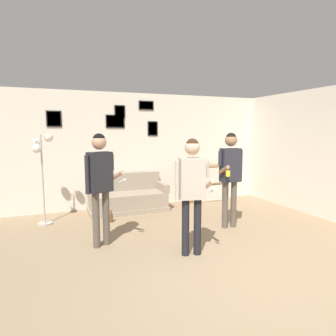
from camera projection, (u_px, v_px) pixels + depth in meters
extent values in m
plane|color=#937A5B|center=(272.00, 287.00, 3.49)|extent=(20.00, 20.00, 0.00)
cube|color=silver|center=(153.00, 150.00, 7.36)|extent=(8.14, 0.06, 2.70)
cube|color=black|center=(146.00, 105.00, 7.13)|extent=(0.36, 0.02, 0.21)
cube|color=gray|center=(146.00, 105.00, 7.12)|extent=(0.32, 0.01, 0.17)
cube|color=black|center=(54.00, 119.00, 6.42)|extent=(0.31, 0.02, 0.34)
cube|color=gray|center=(54.00, 119.00, 6.42)|extent=(0.26, 0.01, 0.30)
cube|color=black|center=(153.00, 129.00, 7.25)|extent=(0.25, 0.02, 0.34)
cube|color=beige|center=(153.00, 129.00, 7.24)|extent=(0.20, 0.01, 0.30)
cube|color=black|center=(115.00, 121.00, 6.90)|extent=(0.43, 0.02, 0.30)
cube|color=beige|center=(115.00, 121.00, 6.90)|extent=(0.39, 0.01, 0.25)
cube|color=black|center=(120.00, 111.00, 6.92)|extent=(0.25, 0.02, 0.29)
cube|color=gray|center=(120.00, 111.00, 6.91)|extent=(0.20, 0.01, 0.24)
cube|color=silver|center=(315.00, 153.00, 6.37)|extent=(0.06, 6.73, 2.70)
cube|color=gray|center=(128.00, 209.00, 6.81)|extent=(1.75, 0.80, 0.10)
cube|color=gray|center=(128.00, 200.00, 6.79)|extent=(1.69, 0.74, 0.32)
cube|color=gray|center=(124.00, 182.00, 7.05)|extent=(1.69, 0.14, 0.41)
cube|color=gray|center=(91.00, 192.00, 6.46)|extent=(0.12, 0.74, 0.18)
cube|color=gray|center=(162.00, 187.00, 7.05)|extent=(0.12, 0.74, 0.18)
cube|color=olive|center=(189.00, 185.00, 7.58)|extent=(0.02, 0.30, 0.92)
cube|color=olive|center=(222.00, 182.00, 7.93)|extent=(0.02, 0.30, 0.92)
cube|color=olive|center=(203.00, 182.00, 7.89)|extent=(1.00, 0.01, 0.92)
cube|color=olive|center=(206.00, 200.00, 7.81)|extent=(0.95, 0.30, 0.02)
cube|color=olive|center=(206.00, 166.00, 7.70)|extent=(0.95, 0.30, 0.02)
cube|color=olive|center=(206.00, 183.00, 7.76)|extent=(0.95, 0.30, 0.02)
cube|color=beige|center=(206.00, 192.00, 7.78)|extent=(0.82, 0.26, 0.41)
cube|color=beige|center=(206.00, 175.00, 7.72)|extent=(0.82, 0.26, 0.41)
cylinder|color=#ADA89E|center=(45.00, 223.00, 5.85)|extent=(0.28, 0.28, 0.03)
cylinder|color=#ADA89E|center=(43.00, 179.00, 5.74)|extent=(0.03, 0.03, 1.72)
cylinder|color=#ADA89E|center=(45.00, 136.00, 5.67)|extent=(0.02, 0.16, 0.02)
sphere|color=white|center=(49.00, 138.00, 5.70)|extent=(0.17, 0.17, 0.17)
cylinder|color=#ADA89E|center=(39.00, 141.00, 5.70)|extent=(0.15, 0.09, 0.02)
sphere|color=white|center=(37.00, 143.00, 5.74)|extent=(0.17, 0.17, 0.17)
cylinder|color=#ADA89E|center=(39.00, 147.00, 5.60)|extent=(0.15, 0.09, 0.02)
sphere|color=white|center=(37.00, 149.00, 5.53)|extent=(0.17, 0.17, 0.17)
cylinder|color=brown|center=(96.00, 220.00, 4.64)|extent=(0.11, 0.11, 0.87)
cylinder|color=brown|center=(106.00, 218.00, 4.76)|extent=(0.11, 0.11, 0.87)
cube|color=#232328|center=(100.00, 172.00, 4.61)|extent=(0.41, 0.32, 0.62)
sphere|color=tan|center=(99.00, 142.00, 4.55)|extent=(0.23, 0.23, 0.23)
sphere|color=black|center=(99.00, 140.00, 4.55)|extent=(0.19, 0.19, 0.19)
cylinder|color=#232328|center=(112.00, 162.00, 4.74)|extent=(0.07, 0.07, 0.26)
cylinder|color=tan|center=(117.00, 175.00, 4.66)|extent=(0.18, 0.32, 0.19)
cylinder|color=white|center=(122.00, 181.00, 4.57)|extent=(0.09, 0.14, 0.09)
cylinder|color=#232328|center=(87.00, 175.00, 4.47)|extent=(0.07, 0.07, 0.58)
cylinder|color=black|center=(186.00, 227.00, 4.35)|extent=(0.11, 0.11, 0.84)
cylinder|color=black|center=(197.00, 227.00, 4.38)|extent=(0.11, 0.11, 0.84)
cube|color=#BCB2A3|center=(192.00, 178.00, 4.28)|extent=(0.39, 0.26, 0.60)
sphere|color=#D1A889|center=(192.00, 148.00, 4.22)|extent=(0.22, 0.22, 0.22)
sphere|color=#382314|center=(192.00, 145.00, 4.22)|extent=(0.18, 0.18, 0.18)
cylinder|color=#BCB2A3|center=(207.00, 169.00, 4.30)|extent=(0.07, 0.07, 0.25)
cylinder|color=#D1A889|center=(209.00, 184.00, 4.19)|extent=(0.12, 0.31, 0.19)
cylinder|color=white|center=(213.00, 190.00, 4.06)|extent=(0.06, 0.15, 0.09)
cylinder|color=#BCB2A3|center=(177.00, 180.00, 4.24)|extent=(0.07, 0.07, 0.56)
cylinder|color=brown|center=(225.00, 205.00, 5.59)|extent=(0.11, 0.11, 0.88)
cylinder|color=brown|center=(234.00, 204.00, 5.65)|extent=(0.11, 0.11, 0.88)
cube|color=#282833|center=(230.00, 165.00, 5.53)|extent=(0.37, 0.21, 0.62)
sphere|color=#997051|center=(231.00, 140.00, 5.47)|extent=(0.23, 0.23, 0.23)
sphere|color=black|center=(231.00, 138.00, 5.47)|extent=(0.19, 0.19, 0.19)
cylinder|color=#282833|center=(240.00, 166.00, 5.60)|extent=(0.07, 0.07, 0.58)
cylinder|color=#282833|center=(220.00, 158.00, 5.44)|extent=(0.07, 0.07, 0.26)
cylinder|color=#997051|center=(224.00, 170.00, 5.33)|extent=(0.08, 0.32, 0.19)
cylinder|color=yellow|center=(228.00, 174.00, 5.20)|extent=(0.08, 0.08, 0.10)
cylinder|color=brown|center=(111.00, 218.00, 5.98)|extent=(0.07, 0.07, 0.17)
cylinder|color=brown|center=(111.00, 212.00, 5.96)|extent=(0.03, 0.03, 0.07)
cylinder|color=blue|center=(203.00, 164.00, 7.66)|extent=(0.08, 0.08, 0.09)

